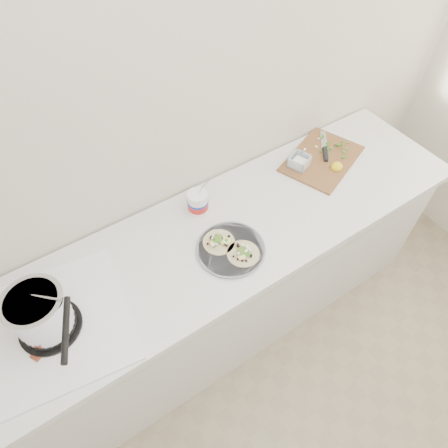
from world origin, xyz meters
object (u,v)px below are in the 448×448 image
tub (198,201)px  bacon_plate (52,341)px  stove (44,318)px  taco_plate (231,248)px  cutboard (320,157)px

tub → bacon_plate: bearing=-162.6°
stove → taco_plate: bearing=2.6°
stove → tub: size_ratio=2.92×
taco_plate → bacon_plate: taco_plate is taller
stove → bacon_plate: (-0.02, -0.05, -0.08)m
stove → tub: (0.78, 0.20, -0.02)m
tub → bacon_plate: size_ratio=0.81×
stove → taco_plate: stove is taller
tub → cutboard: bearing=-3.8°
stove → tub: bearing=22.5°
cutboard → bacon_plate: size_ratio=1.89×
taco_plate → tub: 0.28m
bacon_plate → cutboard: bearing=7.6°
stove → bacon_plate: bearing=-102.7°
taco_plate → bacon_plate: (-0.80, 0.02, -0.01)m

